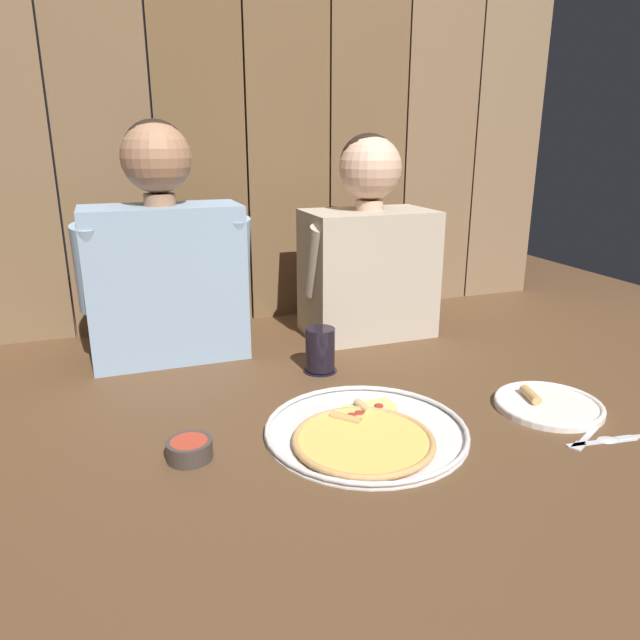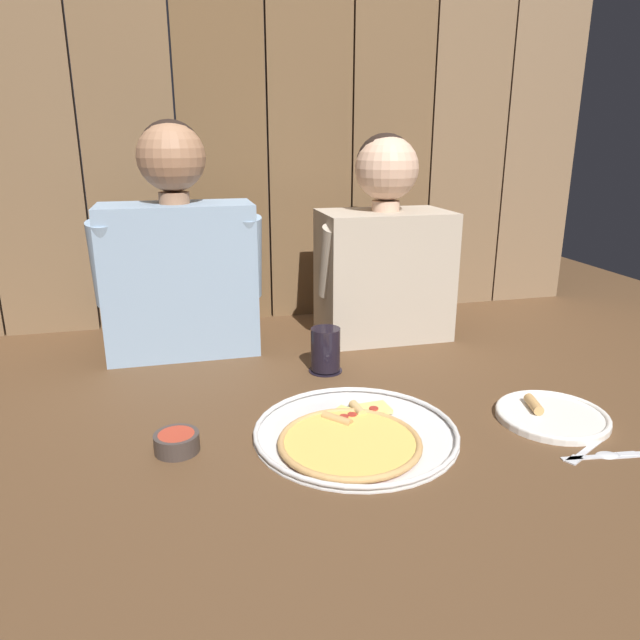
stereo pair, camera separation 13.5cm
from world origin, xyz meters
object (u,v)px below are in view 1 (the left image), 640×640
Objects in this scene: dipping_bowl at (189,449)px; diner_right at (368,249)px; dinner_plate at (548,404)px; diner_left at (164,255)px; pizza_tray at (365,433)px; drinking_glass at (320,350)px.

diner_right is (0.62, 0.57, 0.24)m from dipping_bowl.
dinner_plate is 0.38× the size of diner_left.
dipping_bowl is at bearing 173.43° from pizza_tray.
diner_right is at bearing 42.32° from dipping_bowl.
drinking_glass is 0.48m from diner_left.
drinking_glass is at bearing 136.65° from dinner_plate.
diner_left is (-0.75, 0.63, 0.27)m from dinner_plate.
diner_left is 0.59m from diner_right.
diner_right reaches higher than drinking_glass.
diner_left reaches higher than dinner_plate.
diner_left reaches higher than pizza_tray.
dipping_bowl is at bearing -137.68° from diner_right.
diner_right reaches higher than pizza_tray.
pizza_tray is 1.77× the size of dinner_plate.
diner_right is (-0.16, 0.63, 0.25)m from dinner_plate.
diner_left reaches higher than dipping_bowl.
pizza_tray is 0.70× the size of diner_right.
drinking_glass reaches higher than dinner_plate.
drinking_glass is at bearing -34.94° from diner_left.
drinking_glass is 0.20× the size of diner_right.
drinking_glass is at bearing 84.47° from pizza_tray.
diner_left is at bearing 140.29° from dinner_plate.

